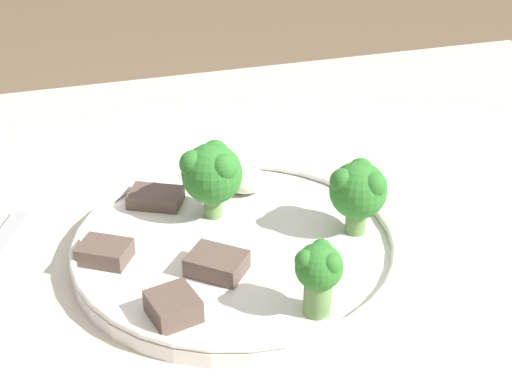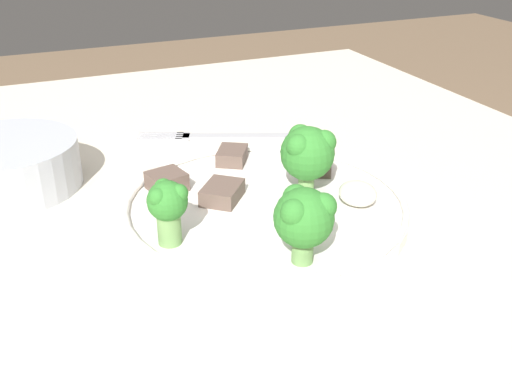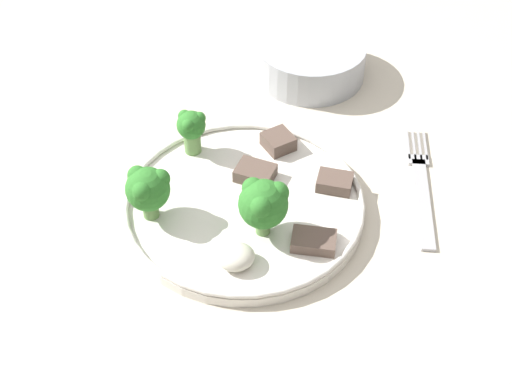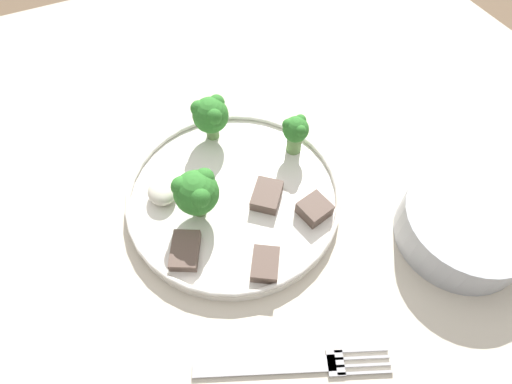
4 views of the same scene
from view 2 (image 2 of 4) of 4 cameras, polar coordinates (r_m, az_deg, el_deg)
The scene contains 12 objects.
table at distance 0.59m, azimuth -6.47°, elevation -12.75°, with size 1.07×0.98×0.74m.
dinner_plate at distance 0.55m, azimuth 1.02°, elevation -1.55°, with size 0.26×0.26×0.02m.
fork at distance 0.73m, azimuth -3.59°, elevation 5.27°, with size 0.09×0.18×0.00m.
cream_bowl at distance 0.65m, azimuth -22.67°, elevation 2.30°, with size 0.14×0.14×0.05m.
broccoli_floret_near_rim_left at distance 0.55m, azimuth 4.93°, elevation 3.83°, with size 0.05×0.05×0.07m.
broccoli_floret_center_left at distance 0.48m, azimuth -8.42°, elevation -1.19°, with size 0.03×0.03×0.05m.
broccoli_floret_back_left at distance 0.45m, azimuth 4.58°, elevation -2.37°, with size 0.05×0.05×0.06m.
meat_slice_front_slice at distance 0.58m, azimuth -8.50°, elevation 1.02°, with size 0.04×0.04×0.02m.
meat_slice_middle_slice at distance 0.55m, azimuth -3.23°, elevation -0.05°, with size 0.05×0.05×0.02m.
meat_slice_rear_slice at distance 0.62m, azimuth 5.70°, elevation 2.69°, with size 0.05×0.05×0.01m.
meat_slice_edge_slice at distance 0.63m, azimuth -2.29°, elevation 3.50°, with size 0.05×0.04×0.01m.
sauce_dollop at distance 0.55m, azimuth 9.67°, elevation -0.12°, with size 0.04×0.03×0.02m.
Camera 2 is at (-0.44, 0.12, 1.01)m, focal length 42.00 mm.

